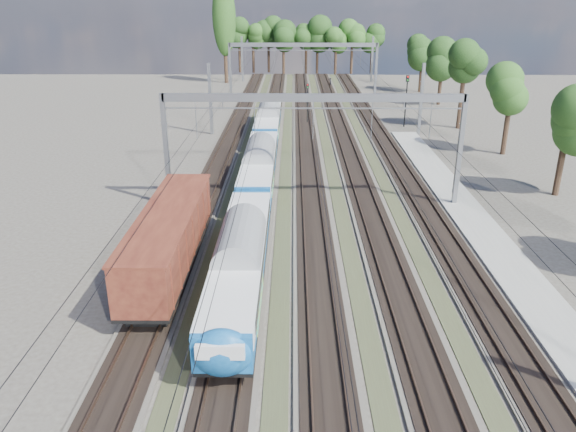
{
  "coord_description": "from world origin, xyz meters",
  "views": [
    {
      "loc": [
        -1.54,
        -12.72,
        15.96
      ],
      "look_at": [
        -1.85,
        20.55,
        2.8
      ],
      "focal_mm": 35.0,
      "sensor_mm": 36.0,
      "label": 1
    }
  ],
  "objects_px": {
    "worker": "(330,83)",
    "signal_far": "(406,95)",
    "emu_train": "(259,161)",
    "freight_boxcar": "(169,237)",
    "signal_near": "(307,99)"
  },
  "relations": [
    {
      "from": "emu_train",
      "to": "signal_far",
      "type": "height_order",
      "value": "signal_far"
    },
    {
      "from": "worker",
      "to": "signal_far",
      "type": "height_order",
      "value": "signal_far"
    },
    {
      "from": "emu_train",
      "to": "freight_boxcar",
      "type": "height_order",
      "value": "emu_train"
    },
    {
      "from": "worker",
      "to": "signal_far",
      "type": "relative_size",
      "value": 0.26
    },
    {
      "from": "signal_near",
      "to": "worker",
      "type": "bearing_deg",
      "value": 81.39
    },
    {
      "from": "signal_near",
      "to": "signal_far",
      "type": "height_order",
      "value": "signal_far"
    },
    {
      "from": "signal_far",
      "to": "emu_train",
      "type": "bearing_deg",
      "value": -119.59
    },
    {
      "from": "signal_far",
      "to": "signal_near",
      "type": "bearing_deg",
      "value": 178.49
    },
    {
      "from": "worker",
      "to": "signal_far",
      "type": "bearing_deg",
      "value": -160.26
    },
    {
      "from": "signal_near",
      "to": "freight_boxcar",
      "type": "bearing_deg",
      "value": -101.97
    },
    {
      "from": "emu_train",
      "to": "signal_near",
      "type": "bearing_deg",
      "value": 79.48
    },
    {
      "from": "emu_train",
      "to": "worker",
      "type": "relative_size",
      "value": 34.24
    },
    {
      "from": "freight_boxcar",
      "to": "worker",
      "type": "distance_m",
      "value": 75.72
    },
    {
      "from": "worker",
      "to": "signal_far",
      "type": "xyz_separation_m",
      "value": [
        7.52,
        -33.33,
        3.29
      ]
    },
    {
      "from": "worker",
      "to": "freight_boxcar",
      "type": "bearing_deg",
      "value": 176.11
    }
  ]
}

